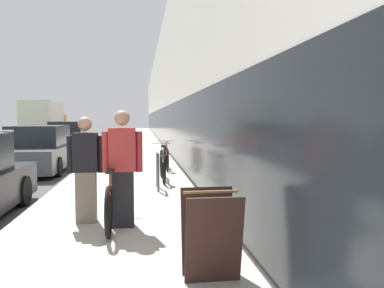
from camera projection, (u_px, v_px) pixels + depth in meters
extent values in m
cube|color=#BCB5A5|center=(135.00, 144.00, 24.23)|extent=(3.25, 70.00, 0.14)
cube|color=silver|center=(213.00, 96.00, 32.79)|extent=(10.00, 70.00, 7.26)
cube|color=#1E2328|center=(157.00, 124.00, 32.29)|extent=(0.10, 63.00, 2.20)
torus|color=black|center=(117.00, 189.00, 6.68)|extent=(0.06, 0.71, 0.71)
torus|color=black|center=(109.00, 212.00, 5.03)|extent=(0.06, 0.71, 0.71)
cylinder|color=red|center=(113.00, 185.00, 5.84)|extent=(0.04, 1.42, 0.04)
cylinder|color=red|center=(111.00, 196.00, 5.52)|extent=(0.04, 0.85, 0.33)
cylinder|color=red|center=(110.00, 182.00, 5.30)|extent=(0.03, 0.03, 0.29)
cube|color=black|center=(110.00, 171.00, 5.29)|extent=(0.11, 0.22, 0.05)
cylinder|color=red|center=(116.00, 169.00, 6.52)|extent=(0.03, 0.03, 0.31)
cylinder|color=silver|center=(116.00, 160.00, 6.51)|extent=(0.52, 0.03, 0.03)
cube|color=black|center=(123.00, 199.00, 5.58)|extent=(0.32, 0.23, 0.83)
cube|color=#B23333|center=(122.00, 150.00, 5.53)|extent=(0.39, 0.23, 0.64)
cylinder|color=#B23333|center=(105.00, 152.00, 5.50)|extent=(0.10, 0.10, 0.60)
cylinder|color=#B23333|center=(139.00, 152.00, 5.56)|extent=(0.10, 0.10, 0.60)
sphere|color=tan|center=(122.00, 118.00, 5.49)|extent=(0.23, 0.23, 0.23)
cube|color=#756B5B|center=(86.00, 197.00, 5.81)|extent=(0.30, 0.22, 0.79)
cube|color=black|center=(85.00, 152.00, 5.76)|extent=(0.37, 0.22, 0.60)
cylinder|color=black|center=(70.00, 155.00, 5.73)|extent=(0.09, 0.09, 0.57)
cylinder|color=black|center=(101.00, 154.00, 5.80)|extent=(0.09, 0.09, 0.57)
sphere|color=tan|center=(85.00, 124.00, 5.73)|extent=(0.21, 0.21, 0.21)
cylinder|color=#4C4C51|center=(158.00, 173.00, 8.19)|extent=(0.05, 0.05, 0.82)
cylinder|color=#4C4C51|center=(157.00, 170.00, 8.73)|extent=(0.05, 0.05, 0.82)
cylinder|color=#4C4C51|center=(158.00, 153.00, 8.43)|extent=(0.05, 0.55, 0.05)
torus|color=black|center=(162.00, 163.00, 10.24)|extent=(0.06, 0.76, 0.76)
torus|color=black|center=(164.00, 169.00, 9.18)|extent=(0.06, 0.76, 0.76)
cylinder|color=#7AD1C6|center=(163.00, 157.00, 9.69)|extent=(0.04, 0.91, 0.04)
cylinder|color=#7AD1C6|center=(163.00, 162.00, 9.49)|extent=(0.04, 0.55, 0.34)
cylinder|color=#7AD1C6|center=(163.00, 152.00, 9.34)|extent=(0.03, 0.03, 0.31)
cube|color=black|center=(163.00, 146.00, 9.33)|extent=(0.11, 0.22, 0.05)
cylinder|color=#7AD1C6|center=(162.00, 149.00, 10.13)|extent=(0.03, 0.03, 0.33)
cylinder|color=silver|center=(162.00, 143.00, 10.12)|extent=(0.52, 0.03, 0.03)
torus|color=black|center=(165.00, 157.00, 12.28)|extent=(0.06, 0.71, 0.71)
torus|color=black|center=(167.00, 160.00, 11.34)|extent=(0.06, 0.71, 0.71)
cylinder|color=red|center=(166.00, 151.00, 11.80)|extent=(0.04, 0.81, 0.04)
cylinder|color=red|center=(167.00, 155.00, 11.62)|extent=(0.04, 0.49, 0.32)
cylinder|color=red|center=(167.00, 147.00, 11.49)|extent=(0.03, 0.03, 0.29)
cube|color=black|center=(167.00, 143.00, 11.48)|extent=(0.11, 0.22, 0.05)
cylinder|color=red|center=(165.00, 146.00, 12.18)|extent=(0.03, 0.03, 0.31)
cylinder|color=silver|center=(165.00, 141.00, 12.17)|extent=(0.52, 0.03, 0.03)
cube|color=#331E19|center=(214.00, 241.00, 3.60)|extent=(0.56, 0.20, 0.89)
cube|color=#331E19|center=(208.00, 230.00, 3.95)|extent=(0.56, 0.20, 0.89)
cylinder|color=#93704C|center=(211.00, 192.00, 3.74)|extent=(0.56, 0.03, 0.03)
cylinder|color=black|center=(22.00, 191.00, 7.45)|extent=(0.22, 0.60, 0.60)
cube|color=#4C5156|center=(40.00, 156.00, 12.37)|extent=(1.78, 4.57, 0.69)
cube|color=#1E2328|center=(40.00, 136.00, 12.32)|extent=(1.53, 2.28, 0.67)
cylinder|color=black|center=(27.00, 158.00, 13.62)|extent=(0.22, 0.60, 0.60)
cylinder|color=black|center=(74.00, 157.00, 13.85)|extent=(0.22, 0.60, 0.60)
cylinder|color=black|center=(57.00, 167.00, 11.14)|extent=(0.22, 0.60, 0.60)
cube|color=maroon|center=(69.00, 143.00, 17.58)|extent=(1.64, 4.02, 0.86)
cube|color=#1E2328|center=(68.00, 128.00, 17.53)|extent=(1.41, 2.01, 0.58)
cylinder|color=black|center=(58.00, 147.00, 18.69)|extent=(0.22, 0.60, 0.60)
cylinder|color=black|center=(89.00, 147.00, 18.89)|extent=(0.22, 0.60, 0.60)
cylinder|color=black|center=(46.00, 151.00, 16.30)|extent=(0.22, 0.60, 0.60)
cylinder|color=black|center=(81.00, 151.00, 16.51)|extent=(0.22, 0.60, 0.60)
cube|color=orange|center=(53.00, 125.00, 32.42)|extent=(2.04, 1.66, 1.82)
cube|color=silver|center=(43.00, 119.00, 29.10)|extent=(2.22, 4.98, 2.80)
cylinder|color=black|center=(39.00, 134.00, 31.91)|extent=(0.28, 0.84, 0.84)
cylinder|color=black|center=(64.00, 133.00, 32.18)|extent=(0.28, 0.84, 0.84)
cylinder|color=black|center=(26.00, 136.00, 28.07)|extent=(0.28, 0.84, 0.84)
cylinder|color=black|center=(53.00, 135.00, 28.34)|extent=(0.28, 0.84, 0.84)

